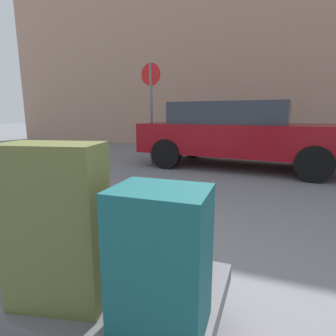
# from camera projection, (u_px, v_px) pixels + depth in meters

# --- Properties ---
(ground_plane) EXTENTS (60.00, 60.00, 0.00)m
(ground_plane) POSITION_uv_depth(u_px,v_px,m) (90.00, 331.00, 1.48)
(ground_plane) COLOR slate
(luggage_cart) EXTENTS (1.39, 0.76, 0.34)m
(luggage_cart) POSITION_uv_depth(u_px,v_px,m) (87.00, 287.00, 1.43)
(luggage_cart) COLOR #4C4C51
(luggage_cart) RESTS_ON ground_plane
(suitcase_maroon_center) EXTENTS (0.63, 0.47, 0.21)m
(suitcase_maroon_center) POSITION_uv_depth(u_px,v_px,m) (76.00, 248.00, 1.49)
(suitcase_maroon_center) COLOR maroon
(suitcase_maroon_center) RESTS_ON luggage_cart
(suitcase_teal_rear_left) EXTENTS (0.37, 0.29, 0.57)m
(suitcase_teal_rear_left) POSITION_uv_depth(u_px,v_px,m) (161.00, 260.00, 1.03)
(suitcase_teal_rear_left) COLOR #144C51
(suitcase_teal_rear_left) RESTS_ON luggage_cart
(suitcase_olive_rear_right) EXTENTS (0.45, 0.31, 0.71)m
(suitcase_olive_rear_right) POSITION_uv_depth(u_px,v_px,m) (57.00, 226.00, 1.16)
(suitcase_olive_rear_right) COLOR #4C5128
(suitcase_olive_rear_right) RESTS_ON luggage_cart
(duffel_bag_olive_topmost_pile) EXTENTS (0.48, 0.39, 0.23)m
(duffel_bag_olive_topmost_pile) POSITION_uv_depth(u_px,v_px,m) (73.00, 210.00, 1.45)
(duffel_bag_olive_topmost_pile) COLOR #4C5128
(duffel_bag_olive_topmost_pile) RESTS_ON suitcase_maroon_center
(parked_car) EXTENTS (4.42, 2.18, 1.42)m
(parked_car) POSITION_uv_depth(u_px,v_px,m) (238.00, 133.00, 5.97)
(parked_car) COLOR maroon
(parked_car) RESTS_ON ground_plane
(no_parking_sign) EXTENTS (0.50, 0.08, 2.30)m
(no_parking_sign) POSITION_uv_depth(u_px,v_px,m) (151.00, 103.00, 6.24)
(no_parking_sign) COLOR slate
(no_parking_sign) RESTS_ON ground_plane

